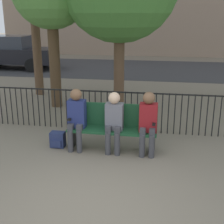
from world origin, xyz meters
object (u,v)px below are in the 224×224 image
park_bench (113,125)px  seated_person_0 (76,116)px  backpack (58,140)px  seated_person_1 (114,119)px  parked_car_0 (12,52)px  seated_person_2 (148,120)px

park_bench → seated_person_0: (-0.71, -0.13, 0.21)m
park_bench → backpack: park_bench is taller
seated_person_0 → seated_person_1: size_ratio=1.03×
seated_person_1 → parked_car_0: size_ratio=0.29×
parked_car_0 → seated_person_2: bearing=-51.0°
seated_person_1 → backpack: seated_person_1 is taller
seated_person_1 → backpack: 1.29m
seated_person_0 → backpack: size_ratio=3.89×
park_bench → seated_person_0: 0.75m
seated_person_0 → seated_person_1: 0.75m
seated_person_1 → backpack: bearing=179.3°
seated_person_0 → seated_person_2: seated_person_0 is taller
backpack → parked_car_0: (-5.46, 8.99, 0.69)m
seated_person_1 → seated_person_2: 0.66m
backpack → parked_car_0: size_ratio=0.08×
seated_person_1 → parked_car_0: (-6.63, 9.00, 0.16)m
backpack → seated_person_2: bearing=-0.4°
park_bench → backpack: (-1.13, -0.11, -0.34)m
seated_person_0 → seated_person_1: bearing=-0.2°
park_bench → parked_car_0: parked_car_0 is taller
seated_person_0 → backpack: 0.69m
park_bench → seated_person_1: seated_person_1 is taller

